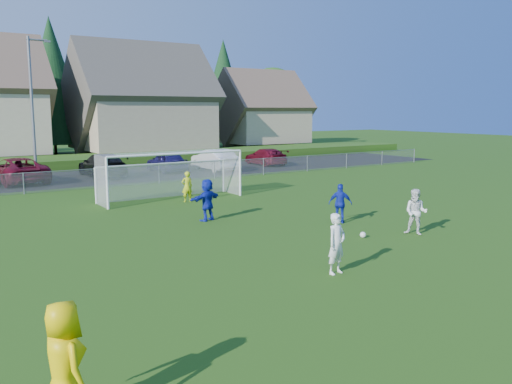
% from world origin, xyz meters
% --- Properties ---
extents(ground, '(160.00, 160.00, 0.00)m').
position_xyz_m(ground, '(0.00, 0.00, 0.00)').
color(ground, '#193D0C').
rests_on(ground, ground).
extents(asphalt_lot, '(60.00, 60.00, 0.00)m').
position_xyz_m(asphalt_lot, '(0.00, 27.50, 0.01)').
color(asphalt_lot, black).
rests_on(asphalt_lot, ground).
extents(grass_embankment, '(70.00, 6.00, 0.80)m').
position_xyz_m(grass_embankment, '(0.00, 35.00, 0.40)').
color(grass_embankment, '#1E420F').
rests_on(grass_embankment, ground).
extents(soccer_ball, '(0.22, 0.22, 0.22)m').
position_xyz_m(soccer_ball, '(2.20, 4.27, 0.11)').
color(soccer_ball, white).
rests_on(soccer_ball, ground).
extents(referee, '(0.75, 1.02, 1.92)m').
position_xyz_m(referee, '(-9.94, -1.85, 0.96)').
color(referee, yellow).
rests_on(referee, ground).
extents(player_white_a, '(0.69, 0.51, 1.74)m').
position_xyz_m(player_white_a, '(-1.55, 1.57, 0.87)').
color(player_white_a, white).
rests_on(player_white_a, ground).
extents(player_white_b, '(0.97, 1.04, 1.72)m').
position_xyz_m(player_white_b, '(4.17, 3.54, 0.86)').
color(player_white_b, white).
rests_on(player_white_b, ground).
extents(player_blue_a, '(0.96, 0.95, 1.62)m').
position_xyz_m(player_blue_a, '(3.28, 6.68, 0.81)').
color(player_blue_a, '#1223A9').
rests_on(player_blue_a, ground).
extents(player_blue_b, '(1.71, 1.00, 1.76)m').
position_xyz_m(player_blue_b, '(-1.02, 10.16, 0.88)').
color(player_blue_b, '#1223A9').
rests_on(player_blue_b, ground).
extents(goalkeeper, '(0.61, 0.45, 1.55)m').
position_xyz_m(goalkeeper, '(0.36, 14.80, 0.77)').
color(goalkeeper, '#B7C917').
rests_on(goalkeeper, ground).
extents(car_c, '(3.41, 6.11, 1.61)m').
position_xyz_m(car_c, '(-5.46, 27.18, 0.81)').
color(car_c, maroon).
rests_on(car_c, ground).
extents(car_d, '(2.49, 5.65, 1.61)m').
position_xyz_m(car_d, '(0.12, 27.30, 0.81)').
color(car_d, black).
rests_on(car_d, ground).
extents(car_e, '(1.80, 4.43, 1.51)m').
position_xyz_m(car_e, '(5.09, 27.58, 0.75)').
color(car_e, '#18164D').
rests_on(car_e, ground).
extents(car_f, '(1.84, 4.97, 1.62)m').
position_xyz_m(car_f, '(8.45, 26.35, 0.81)').
color(car_f, white).
rests_on(car_f, ground).
extents(car_g, '(2.37, 4.92, 1.38)m').
position_xyz_m(car_g, '(14.11, 27.64, 0.69)').
color(car_g, maroon).
rests_on(car_g, ground).
extents(soccer_goal, '(7.42, 1.90, 2.50)m').
position_xyz_m(soccer_goal, '(0.00, 16.05, 1.63)').
color(soccer_goal, white).
rests_on(soccer_goal, ground).
extents(chainlink_fence, '(52.06, 0.06, 1.20)m').
position_xyz_m(chainlink_fence, '(0.00, 22.00, 0.63)').
color(chainlink_fence, gray).
rests_on(chainlink_fence, ground).
extents(streetlight, '(1.38, 0.18, 9.00)m').
position_xyz_m(streetlight, '(-4.45, 26.00, 4.84)').
color(streetlight, slate).
rests_on(streetlight, ground).
extents(houses_row, '(53.90, 11.45, 13.27)m').
position_xyz_m(houses_row, '(1.97, 42.46, 7.33)').
color(houses_row, tan).
rests_on(houses_row, ground).
extents(tree_row, '(65.98, 12.36, 13.80)m').
position_xyz_m(tree_row, '(1.04, 48.74, 6.91)').
color(tree_row, '#382616').
rests_on(tree_row, ground).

